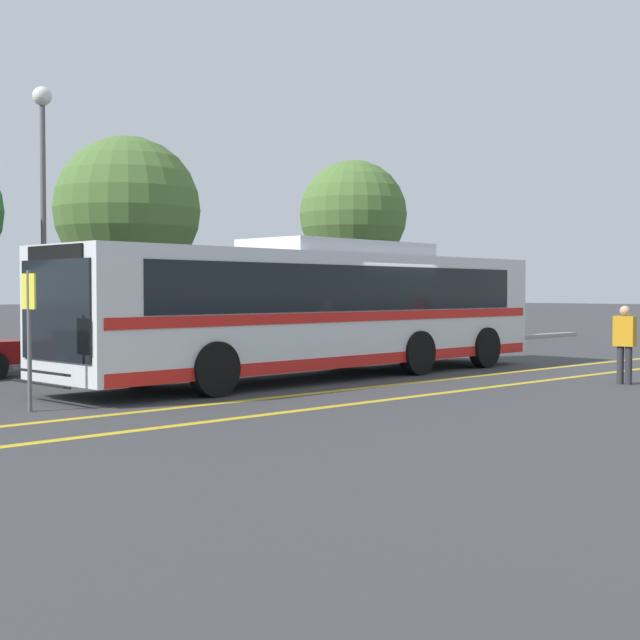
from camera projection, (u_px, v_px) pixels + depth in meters
name	position (u px, v px, depth m)	size (l,w,h in m)	color
ground_plane	(367.00, 374.00, 20.36)	(220.00, 220.00, 0.00)	#38383A
lane_strip_0	(394.00, 385.00, 17.98)	(0.20, 32.73, 0.01)	gold
lane_strip_1	(457.00, 391.00, 16.81)	(0.20, 32.73, 0.01)	gold
curb_strip	(167.00, 359.00, 24.00)	(40.73, 0.36, 0.15)	#99999E
transit_bus	(321.00, 307.00, 19.55)	(13.13, 3.16, 3.00)	silver
parked_car_2	(131.00, 337.00, 22.34)	(4.51, 1.94, 1.50)	navy
parked_car_3	(337.00, 331.00, 26.83)	(4.75, 2.08, 1.36)	#335B33
pedestrian_0	(625.00, 340.00, 18.06)	(0.27, 0.44, 1.60)	#2D2D33
bus_stop_sign	(29.00, 322.00, 13.94)	(0.07, 0.40, 2.22)	#59595E
street_lamp	(43.00, 168.00, 22.89)	(0.50, 0.50, 7.15)	#59595E
tree_0	(353.00, 215.00, 33.60)	(4.05, 4.05, 6.83)	#513823
tree_1	(127.00, 210.00, 26.39)	(4.32, 4.32, 6.48)	#513823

